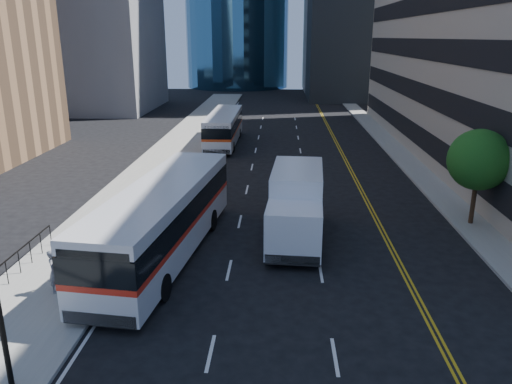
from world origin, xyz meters
The scene contains 8 objects.
ground centered at (0.00, 0.00, 0.00)m, with size 160.00×160.00×0.00m, color black.
sidewalk_west centered at (-10.50, 25.00, 0.07)m, with size 5.00×90.00×0.15m, color gray.
sidewalk_east centered at (9.00, 25.00, 0.07)m, with size 2.00×90.00×0.15m, color gray.
street_tree centered at (9.00, 8.00, 3.64)m, with size 3.20×3.20×5.10m.
bus_front centered at (-6.60, 3.35, 1.86)m, with size 4.43×13.49×3.41m.
bus_rear centered at (-6.60, 28.56, 1.62)m, with size 2.57×11.51×2.96m.
box_truck centered at (-0.50, 5.62, 1.83)m, with size 2.95×7.39×3.46m.
pedestrian centered at (-10.09, -0.46, 1.02)m, with size 0.64×0.42×1.74m, color slate.
Camera 1 is at (-1.36, -17.72, 9.78)m, focal length 35.00 mm.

